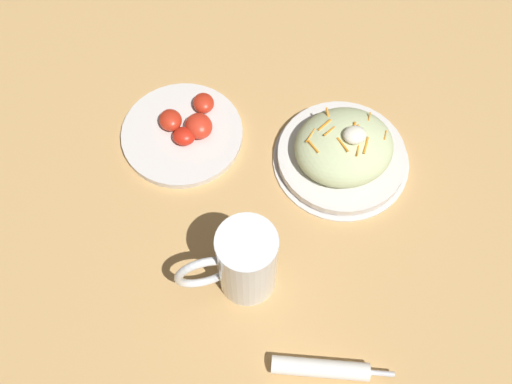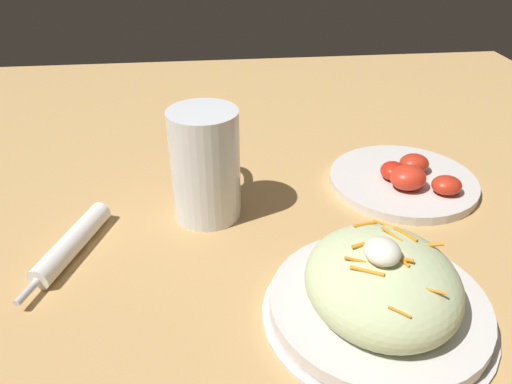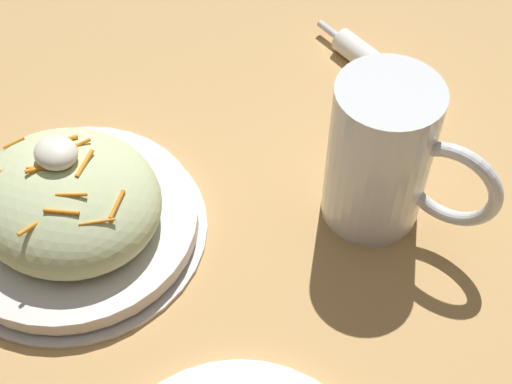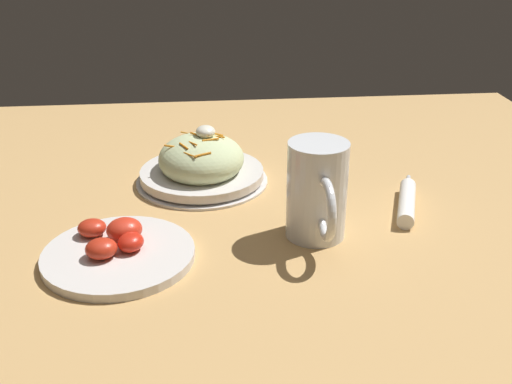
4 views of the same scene
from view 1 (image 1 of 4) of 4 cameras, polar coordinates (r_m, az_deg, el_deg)
ground_plane at (r=1.01m, az=-2.03°, el=-3.57°), size 1.43×1.43×0.00m
salad_plate at (r=1.05m, az=8.12°, el=3.82°), size 0.24×0.24×0.10m
beer_mug at (r=0.91m, az=-1.20°, el=-6.72°), size 0.15×0.09×0.15m
napkin_roll at (r=0.93m, az=6.14°, el=-16.04°), size 0.17×0.08×0.03m
tomato_plate at (r=1.10m, az=-6.71°, el=5.68°), size 0.22×0.22×0.05m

